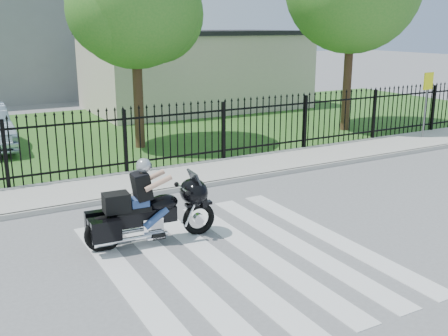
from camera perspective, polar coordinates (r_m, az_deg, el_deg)
ground at (r=9.31m, az=1.74°, el=-9.77°), size 120.00×120.00×0.00m
crosswalk at (r=9.31m, az=1.74°, el=-9.74°), size 5.00×5.50×0.01m
sidewalk at (r=13.55m, az=-9.15°, el=-1.57°), size 40.00×2.00×0.12m
curb at (r=12.65m, az=-7.58°, el=-2.73°), size 40.00×0.12×0.12m
grass_strip at (r=20.10m, az=-16.09°, el=3.40°), size 40.00×12.00×0.02m
iron_fence at (r=14.26m, az=-10.69°, el=2.70°), size 26.00×0.04×1.80m
tree_mid at (r=17.27m, az=-9.75°, el=17.47°), size 4.20×4.20×6.78m
building_low at (r=25.95m, az=-3.13°, el=10.41°), size 10.00×6.00×3.50m
building_low_roof at (r=25.86m, az=-3.19°, el=14.50°), size 10.20×6.20×0.20m
motorcycle_rider at (r=9.79m, az=-8.26°, el=-4.32°), size 2.53×0.88×1.67m
traffic_sign at (r=19.61m, az=21.25°, el=7.79°), size 0.49×0.10×2.26m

